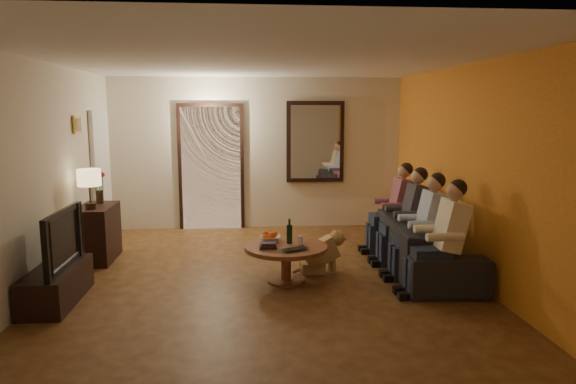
{
  "coord_description": "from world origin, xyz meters",
  "views": [
    {
      "loc": [
        -0.22,
        -5.88,
        2.04
      ],
      "look_at": [
        0.3,
        0.3,
        1.05
      ],
      "focal_mm": 32.0,
      "sensor_mm": 36.0,
      "label": 1
    }
  ],
  "objects": [
    {
      "name": "floor",
      "position": [
        0.0,
        0.0,
        0.0
      ],
      "size": [
        5.0,
        6.0,
        0.01
      ],
      "primitive_type": "cube",
      "color": "#472713",
      "rests_on": "ground"
    },
    {
      "name": "ceiling",
      "position": [
        0.0,
        0.0,
        2.6
      ],
      "size": [
        5.0,
        6.0,
        0.01
      ],
      "primitive_type": "cube",
      "color": "white",
      "rests_on": "back_wall"
    },
    {
      "name": "back_wall",
      "position": [
        0.0,
        3.0,
        1.3
      ],
      "size": [
        5.0,
        0.02,
        2.6
      ],
      "primitive_type": "cube",
      "color": "beige",
      "rests_on": "floor"
    },
    {
      "name": "front_wall",
      "position": [
        0.0,
        -3.0,
        1.3
      ],
      "size": [
        5.0,
        0.02,
        2.6
      ],
      "primitive_type": "cube",
      "color": "beige",
      "rests_on": "floor"
    },
    {
      "name": "left_wall",
      "position": [
        -2.5,
        0.0,
        1.3
      ],
      "size": [
        0.02,
        6.0,
        2.6
      ],
      "primitive_type": "cube",
      "color": "beige",
      "rests_on": "floor"
    },
    {
      "name": "right_wall",
      "position": [
        2.5,
        0.0,
        1.3
      ],
      "size": [
        0.02,
        6.0,
        2.6
      ],
      "primitive_type": "cube",
      "color": "beige",
      "rests_on": "floor"
    },
    {
      "name": "orange_accent",
      "position": [
        2.49,
        0.0,
        1.3
      ],
      "size": [
        0.01,
        6.0,
        2.6
      ],
      "primitive_type": "cube",
      "color": "orange",
      "rests_on": "right_wall"
    },
    {
      "name": "kitchen_doorway",
      "position": [
        -0.8,
        2.98,
        1.05
      ],
      "size": [
        1.0,
        0.06,
        2.1
      ],
      "primitive_type": "cube",
      "color": "#FFE0A5",
      "rests_on": "floor"
    },
    {
      "name": "door_trim",
      "position": [
        -0.8,
        2.97,
        1.05
      ],
      "size": [
        1.12,
        0.04,
        2.22
      ],
      "primitive_type": "cube",
      "color": "black",
      "rests_on": "floor"
    },
    {
      "name": "fridge_glimpse",
      "position": [
        -0.55,
        2.98,
        0.9
      ],
      "size": [
        0.45,
        0.03,
        1.7
      ],
      "primitive_type": "cube",
      "color": "silver",
      "rests_on": "floor"
    },
    {
      "name": "mirror_frame",
      "position": [
        1.0,
        2.96,
        1.5
      ],
      "size": [
        1.0,
        0.05,
        1.4
      ],
      "primitive_type": "cube",
      "color": "black",
      "rests_on": "back_wall"
    },
    {
      "name": "mirror_glass",
      "position": [
        1.0,
        2.93,
        1.5
      ],
      "size": [
        0.86,
        0.02,
        1.26
      ],
      "primitive_type": "cube",
      "color": "white",
      "rests_on": "back_wall"
    },
    {
      "name": "white_door",
      "position": [
        -2.46,
        2.3,
        1.02
      ],
      "size": [
        0.06,
        0.85,
        2.04
      ],
      "primitive_type": "cube",
      "color": "white",
      "rests_on": "floor"
    },
    {
      "name": "framed_art",
      "position": [
        -2.47,
        1.3,
        1.85
      ],
      "size": [
        0.03,
        0.28,
        0.24
      ],
      "primitive_type": "cube",
      "color": "#B28C33",
      "rests_on": "left_wall"
    },
    {
      "name": "art_canvas",
      "position": [
        -2.46,
        1.3,
        1.85
      ],
      "size": [
        0.01,
        0.22,
        0.18
      ],
      "primitive_type": "cube",
      "color": "brown",
      "rests_on": "left_wall"
    },
    {
      "name": "dresser",
      "position": [
        -2.25,
        1.16,
        0.38
      ],
      "size": [
        0.45,
        0.85,
        0.76
      ],
      "primitive_type": "cube",
      "color": "black",
      "rests_on": "floor"
    },
    {
      "name": "table_lamp",
      "position": [
        -2.25,
        0.94,
        1.03
      ],
      "size": [
        0.3,
        0.3,
        0.54
      ],
      "primitive_type": null,
      "color": "beige",
      "rests_on": "dresser"
    },
    {
      "name": "flower_vase",
      "position": [
        -2.25,
        1.38,
        0.98
      ],
      "size": [
        0.14,
        0.14,
        0.44
      ],
      "primitive_type": null,
      "color": "#AB1221",
      "rests_on": "dresser"
    },
    {
      "name": "tv_stand",
      "position": [
        -2.25,
        -0.42,
        0.19
      ],
      "size": [
        0.45,
        1.13,
        0.38
      ],
      "primitive_type": "cube",
      "color": "black",
      "rests_on": "floor"
    },
    {
      "name": "tv",
      "position": [
        -2.25,
        -0.42,
        0.69
      ],
      "size": [
        1.09,
        0.14,
        0.63
      ],
      "primitive_type": "imported",
      "rotation": [
        0.0,
        0.0,
        1.57
      ],
      "color": "black",
      "rests_on": "tv_stand"
    },
    {
      "name": "sofa",
      "position": [
        2.05,
        0.32,
        0.33
      ],
      "size": [
        2.31,
        1.03,
        0.66
      ],
      "primitive_type": "imported",
      "rotation": [
        0.0,
        0.0,
        1.51
      ],
      "color": "black",
      "rests_on": "floor"
    },
    {
      "name": "person_a",
      "position": [
        1.95,
        -0.58,
        0.6
      ],
      "size": [
        0.6,
        0.4,
        1.2
      ],
      "primitive_type": null,
      "color": "tan",
      "rests_on": "sofa"
    },
    {
      "name": "person_b",
      "position": [
        1.95,
        0.02,
        0.6
      ],
      "size": [
        0.6,
        0.4,
        1.2
      ],
      "primitive_type": null,
      "color": "tan",
      "rests_on": "sofa"
    },
    {
      "name": "person_c",
      "position": [
        1.95,
        0.62,
        0.6
      ],
      "size": [
        0.6,
        0.4,
        1.2
      ],
      "primitive_type": null,
      "color": "tan",
      "rests_on": "sofa"
    },
    {
      "name": "person_d",
      "position": [
        1.95,
        1.22,
        0.6
      ],
      "size": [
        0.6,
        0.4,
        1.2
      ],
      "primitive_type": null,
      "color": "tan",
      "rests_on": "sofa"
    },
    {
      "name": "dog",
      "position": [
        0.71,
        0.35,
        0.28
      ],
      "size": [
        0.59,
        0.31,
        0.56
      ],
      "primitive_type": null,
      "rotation": [
        0.0,
        0.0,
        0.14
      ],
      "color": "#AD8650",
      "rests_on": "floor"
    },
    {
      "name": "coffee_table",
      "position": [
        0.25,
        0.03,
        0.23
      ],
      "size": [
        1.04,
        1.04,
        0.45
      ],
      "primitive_type": "cylinder",
      "rotation": [
        0.0,
        0.0,
        -0.06
      ],
      "color": "brown",
      "rests_on": "floor"
    },
    {
      "name": "bowl",
      "position": [
        0.07,
        0.25,
        0.48
      ],
      "size": [
        0.26,
        0.26,
        0.06
      ],
      "primitive_type": "imported",
      "color": "white",
      "rests_on": "coffee_table"
    },
    {
      "name": "oranges",
      "position": [
        0.07,
        0.25,
        0.55
      ],
      "size": [
        0.2,
        0.2,
        0.08
      ],
      "primitive_type": null,
      "color": "#E25313",
      "rests_on": "bowl"
    },
    {
      "name": "wine_bottle",
      "position": [
        0.3,
        0.13,
        0.6
      ],
      "size": [
        0.07,
        0.07,
        0.31
      ],
      "primitive_type": null,
      "color": "black",
      "rests_on": "coffee_table"
    },
    {
      "name": "wine_glass",
      "position": [
        0.43,
        0.08,
        0.5
      ],
      "size": [
        0.06,
        0.06,
        0.1
      ],
      "primitive_type": "cylinder",
      "color": "silver",
      "rests_on": "coffee_table"
    },
    {
      "name": "book_stack",
      "position": [
        0.03,
        -0.07,
        0.48
      ],
      "size": [
        0.2,
        0.15,
        0.07
      ],
      "primitive_type": null,
      "color": "black",
      "rests_on": "coffee_table"
    },
    {
      "name": "laptop",
      "position": [
        0.35,
        -0.25,
        0.46
      ],
      "size": [
        0.39,
        0.34,
        0.03
      ],
      "primitive_type": "imported",
      "rotation": [
        0.0,
        0.0,
        0.48
      ],
      "color": "black",
      "rests_on": "coffee_table"
    }
  ]
}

